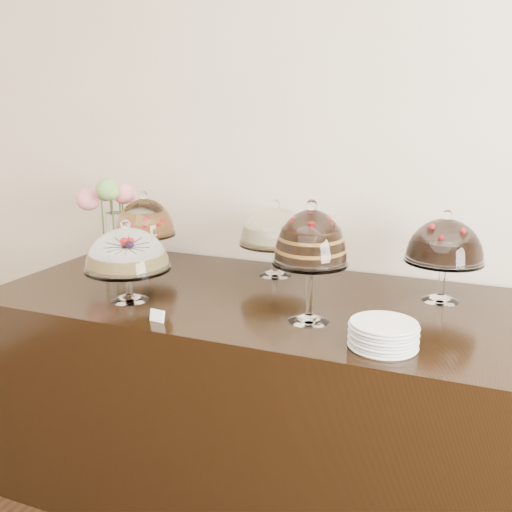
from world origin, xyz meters
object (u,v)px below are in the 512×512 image
at_px(cake_stand_sugar_sponge, 127,253).
at_px(flower_vase, 111,208).
at_px(display_counter, 260,395).
at_px(cake_stand_cheesecake, 275,229).
at_px(cake_stand_choco_layer, 311,242).
at_px(cake_stand_dark_choco, 445,244).
at_px(cake_stand_fruit_tart, 145,220).
at_px(plate_stack, 383,335).

relative_size(cake_stand_sugar_sponge, flower_vase, 0.80).
distance_m(display_counter, cake_stand_cheesecake, 0.73).
xyz_separation_m(cake_stand_choco_layer, cake_stand_dark_choco, (0.42, 0.42, -0.06)).
bearing_deg(cake_stand_dark_choco, cake_stand_fruit_tart, 179.52).
distance_m(display_counter, cake_stand_choco_layer, 0.81).
height_order(cake_stand_sugar_sponge, cake_stand_cheesecake, cake_stand_cheesecake).
bearing_deg(cake_stand_sugar_sponge, cake_stand_dark_choco, 21.96).
bearing_deg(cake_stand_fruit_tart, cake_stand_dark_choco, -0.48).
bearing_deg(cake_stand_fruit_tart, plate_stack, -24.20).
distance_m(cake_stand_sugar_sponge, cake_stand_fruit_tart, 0.53).
relative_size(cake_stand_fruit_tart, plate_stack, 1.66).
relative_size(cake_stand_dark_choco, cake_stand_fruit_tart, 1.01).
bearing_deg(cake_stand_cheesecake, cake_stand_choco_layer, -57.65).
height_order(cake_stand_sugar_sponge, cake_stand_choco_layer, cake_stand_choco_layer).
height_order(cake_stand_sugar_sponge, cake_stand_dark_choco, cake_stand_dark_choco).
height_order(cake_stand_fruit_tart, plate_stack, cake_stand_fruit_tart).
bearing_deg(cake_stand_fruit_tart, display_counter, -18.34).
height_order(cake_stand_cheesecake, cake_stand_dark_choco, cake_stand_dark_choco).
height_order(display_counter, cake_stand_fruit_tart, cake_stand_fruit_tart).
xyz_separation_m(flower_vase, plate_stack, (1.48, -0.61, -0.22)).
xyz_separation_m(cake_stand_dark_choco, flower_vase, (-1.61, 0.07, 0.03)).
relative_size(display_counter, cake_stand_cheesecake, 6.27).
bearing_deg(cake_stand_sugar_sponge, cake_stand_fruit_tart, 115.26).
relative_size(display_counter, plate_stack, 10.08).
relative_size(cake_stand_sugar_sponge, cake_stand_choco_layer, 0.76).
xyz_separation_m(cake_stand_sugar_sponge, cake_stand_choco_layer, (0.73, 0.05, 0.10)).
bearing_deg(cake_stand_fruit_tart, cake_stand_choco_layer, -24.05).
distance_m(cake_stand_sugar_sponge, plate_stack, 1.04).
xyz_separation_m(cake_stand_sugar_sponge, cake_stand_fruit_tart, (-0.22, 0.48, 0.03)).
distance_m(cake_stand_choco_layer, cake_stand_cheesecake, 0.59).
bearing_deg(cake_stand_dark_choco, cake_stand_choco_layer, -135.26).
xyz_separation_m(cake_stand_sugar_sponge, cake_stand_cheesecake, (0.42, 0.55, 0.02)).
height_order(cake_stand_choco_layer, cake_stand_fruit_tart, cake_stand_choco_layer).
distance_m(cake_stand_choco_layer, flower_vase, 1.28).
relative_size(display_counter, cake_stand_fruit_tart, 6.06).
bearing_deg(cake_stand_sugar_sponge, flower_vase, 130.75).
distance_m(cake_stand_fruit_tart, plate_stack, 1.38).
bearing_deg(cake_stand_choco_layer, cake_stand_cheesecake, 122.35).
height_order(cake_stand_sugar_sponge, cake_stand_fruit_tart, cake_stand_fruit_tart).
bearing_deg(display_counter, cake_stand_sugar_sponge, -152.04).
height_order(cake_stand_cheesecake, flower_vase, flower_vase).
relative_size(cake_stand_choco_layer, plate_stack, 2.03).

